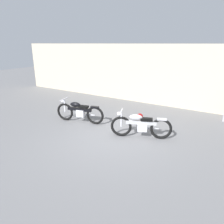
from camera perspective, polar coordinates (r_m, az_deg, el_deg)
The scene contains 5 objects.
ground_plane at distance 6.77m, azimuth 0.05°, elevation -6.84°, with size 40.00×40.00×0.00m, color slate.
building_wall at distance 10.29m, azimuth 13.40°, elevation 9.82°, with size 18.00×0.30×2.87m, color beige.
helmet at distance 8.29m, azimuth 7.70°, elevation -1.23°, with size 0.25×0.25×0.25m, color maroon.
motorcycle_silver at distance 6.63m, azimuth 7.83°, elevation -3.62°, with size 1.83×0.91×0.87m.
motorcycle_black at distance 7.95m, azimuth -9.03°, elevation 0.14°, with size 1.94×0.67×0.88m.
Camera 1 is at (3.22, -5.21, 2.89)m, focal length 33.15 mm.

